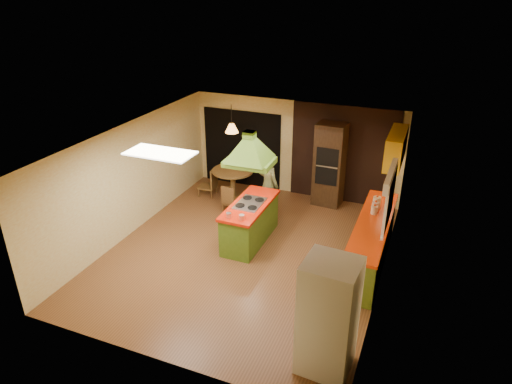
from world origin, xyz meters
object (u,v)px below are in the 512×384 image
at_px(refrigerator, 328,317).
at_px(wall_oven, 330,165).
at_px(dining_table, 233,178).
at_px(canister_large, 377,202).
at_px(man, 268,185).
at_px(kitchen_island, 250,222).

height_order(refrigerator, wall_oven, wall_oven).
height_order(wall_oven, dining_table, wall_oven).
height_order(dining_table, canister_large, canister_large).
relative_size(refrigerator, dining_table, 1.72).
xyz_separation_m(refrigerator, dining_table, (-3.66, 4.74, -0.35)).
height_order(man, dining_table, man).
distance_m(dining_table, canister_large, 3.94).
height_order(kitchen_island, dining_table, kitchen_island).
xyz_separation_m(kitchen_island, wall_oven, (1.12, 2.46, 0.60)).
bearing_deg(refrigerator, dining_table, 131.43).
bearing_deg(canister_large, wall_oven, 129.95).
bearing_deg(kitchen_island, canister_large, 17.56).
relative_size(man, wall_oven, 0.76).
bearing_deg(refrigerator, kitchen_island, 133.47).
height_order(refrigerator, dining_table, refrigerator).
xyz_separation_m(man, canister_large, (2.57, -0.47, 0.23)).
bearing_deg(man, dining_table, -2.43).
bearing_deg(kitchen_island, refrigerator, -50.08).
relative_size(kitchen_island, refrigerator, 0.99).
distance_m(kitchen_island, canister_large, 2.70).
bearing_deg(wall_oven, kitchen_island, -110.77).
xyz_separation_m(wall_oven, dining_table, (-2.36, -0.63, -0.50)).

